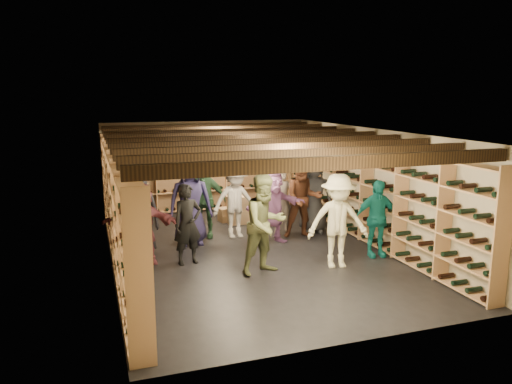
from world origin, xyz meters
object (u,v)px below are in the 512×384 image
Objects in this scene: person_5 at (141,223)px; person_9 at (235,201)px; person_2 at (265,224)px; person_4 at (376,218)px; crate_stack_right at (229,214)px; person_12 at (314,195)px; person_6 at (190,201)px; person_7 at (282,201)px; crate_loose at (230,217)px; person_1 at (188,224)px; person_11 at (273,207)px; person_3 at (338,221)px; person_0 at (138,212)px; person_10 at (203,200)px; person_8 at (303,199)px; crate_stack_left at (238,210)px.

person_9 is (2.14, 1.11, 0.04)m from person_5.
person_5 is (-2.00, 1.21, -0.12)m from person_2.
person_4 is at bearing 3.76° from person_5.
crate_stack_right is 3.51m from person_5.
person_2 is at bearing -111.60° from person_12.
person_6 is 2.14m from person_7.
person_1 is at bearing -119.40° from crate_loose.
person_11 is at bearing 25.84° from person_5.
person_5 is (-3.36, 1.33, -0.10)m from person_3.
person_0 is 0.56m from person_5.
person_10 is (0.66, 1.63, 0.08)m from person_1.
person_8 is 1.04× the size of person_10.
person_4 is at bearing 0.49° from person_0.
person_12 is at bearing -7.91° from person_9.
person_2 reaches higher than person_4.
person_10 is 1.58m from person_11.
person_11 reaches higher than crate_stack_left.
crate_stack_left is at bearing 68.10° from person_9.
person_11 is (0.39, -2.09, 0.62)m from crate_stack_right.
person_9 is at bearing 167.11° from person_7.
person_8 is at bearing 26.72° from person_5.
person_5 reaches higher than person_1.
person_12 reaches higher than person_9.
person_3 is at bearing -84.18° from person_12.
person_3 is at bearing -154.43° from person_4.
person_1 is 2.76m from person_3.
person_9 is (-2.22, 2.13, 0.06)m from person_4.
person_8 is at bearing 5.81° from person_1.
person_3 is 1.95m from person_8.
person_8 reaches higher than person_1.
crate_loose is at bearing 67.05° from person_2.
person_6 is at bearing -137.61° from crate_stack_left.
person_6 is at bearing 148.17° from person_3.
person_1 is 0.86m from person_5.
person_11 is at bearing 48.33° from person_2.
person_0 is at bearing 178.08° from person_7.
person_2 is 2.59m from person_7.
person_10 is (-1.76, 0.26, 0.09)m from person_7.
person_0 reaches higher than person_10.
person_6 is at bearing -158.97° from person_12.
crate_stack_right is at bearing 155.80° from person_12.
person_1 reaches higher than person_7.
person_3 is at bearing -38.90° from person_10.
person_12 is at bearing 51.32° from person_8.
person_9 is (-0.37, -1.10, 0.47)m from crate_stack_left.
person_2 is (-0.51, -3.42, 0.55)m from crate_stack_left.
crate_stack_left is 1.26m from person_9.
crate_stack_left is 3.05m from person_1.
person_7 is (1.23, 2.28, -0.14)m from person_2.
person_5 is at bearing -155.91° from person_9.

